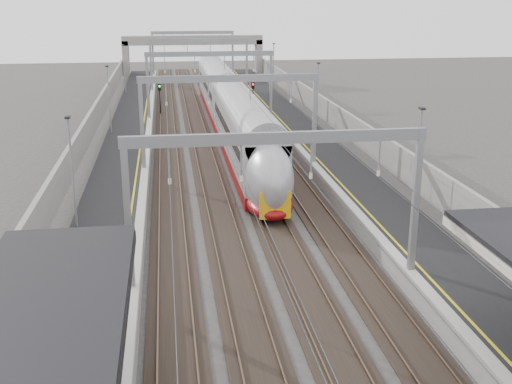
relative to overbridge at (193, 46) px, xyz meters
name	(u,v)px	position (x,y,z in m)	size (l,w,h in m)	color
platform_left	(123,165)	(-8.00, -55.00, -4.81)	(4.00, 120.00, 1.00)	black
platform_right	(325,158)	(8.00, -55.00, -4.81)	(4.00, 120.00, 1.00)	black
tracks	(227,167)	(0.00, -55.00, -5.26)	(11.40, 140.00, 0.20)	black
overhead_line	(218,79)	(0.00, -48.38, 0.83)	(13.00, 140.00, 6.60)	gray
overbridge	(193,46)	(0.00, 0.00, 0.00)	(22.00, 2.20, 6.90)	gray
wall_left	(80,152)	(-11.20, -55.00, -3.71)	(0.30, 120.00, 3.20)	gray
wall_right	(364,143)	(11.20, -55.00, -3.71)	(0.30, 120.00, 3.20)	gray
train	(231,115)	(1.50, -44.46, -3.07)	(2.91, 53.04, 4.60)	maroon
signal_green	(160,93)	(-5.20, -30.84, -2.89)	(0.32, 0.32, 3.48)	black
signal_red_near	(241,101)	(3.20, -37.36, -2.89)	(0.32, 0.32, 3.48)	black
signal_red_far	(253,92)	(5.40, -30.80, -2.89)	(0.32, 0.32, 3.48)	black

